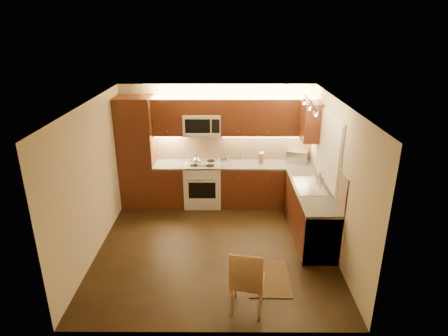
{
  "coord_description": "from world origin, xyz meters",
  "views": [
    {
      "loc": [
        0.17,
        -5.79,
        3.68
      ],
      "look_at": [
        0.15,
        0.55,
        1.25
      ],
      "focal_mm": 30.78,
      "sensor_mm": 36.0,
      "label": 1
    }
  ],
  "objects_px": {
    "knife_block": "(261,158)",
    "soap_bottle": "(319,175)",
    "toaster_oven": "(297,156)",
    "kettle": "(197,160)",
    "sink": "(310,182)",
    "microwave": "(202,124)",
    "stove": "(203,184)",
    "dining_chair": "(248,279)"
  },
  "relations": [
    {
      "from": "knife_block",
      "to": "soap_bottle",
      "type": "relative_size",
      "value": 1.22
    },
    {
      "from": "soap_bottle",
      "to": "knife_block",
      "type": "bearing_deg",
      "value": 149.07
    },
    {
      "from": "dining_chair",
      "to": "toaster_oven",
      "type": "bearing_deg",
      "value": 80.52
    },
    {
      "from": "stove",
      "to": "microwave",
      "type": "xyz_separation_m",
      "value": [
        0.0,
        0.14,
        1.26
      ]
    },
    {
      "from": "toaster_oven",
      "to": "dining_chair",
      "type": "bearing_deg",
      "value": -92.41
    },
    {
      "from": "kettle",
      "to": "toaster_oven",
      "type": "height_order",
      "value": "toaster_oven"
    },
    {
      "from": "stove",
      "to": "dining_chair",
      "type": "bearing_deg",
      "value": -76.64
    },
    {
      "from": "sink",
      "to": "knife_block",
      "type": "bearing_deg",
      "value": 122.25
    },
    {
      "from": "toaster_oven",
      "to": "microwave",
      "type": "bearing_deg",
      "value": -161.58
    },
    {
      "from": "knife_block",
      "to": "soap_bottle",
      "type": "distance_m",
      "value": 1.34
    },
    {
      "from": "knife_block",
      "to": "dining_chair",
      "type": "relative_size",
      "value": 0.23
    },
    {
      "from": "soap_bottle",
      "to": "sink",
      "type": "bearing_deg",
      "value": -114.29
    },
    {
      "from": "sink",
      "to": "kettle",
      "type": "xyz_separation_m",
      "value": [
        -2.11,
        1.03,
        0.05
      ]
    },
    {
      "from": "toaster_oven",
      "to": "soap_bottle",
      "type": "relative_size",
      "value": 2.29
    },
    {
      "from": "stove",
      "to": "microwave",
      "type": "height_order",
      "value": "microwave"
    },
    {
      "from": "sink",
      "to": "kettle",
      "type": "relative_size",
      "value": 3.96
    },
    {
      "from": "stove",
      "to": "sink",
      "type": "bearing_deg",
      "value": -29.36
    },
    {
      "from": "microwave",
      "to": "toaster_oven",
      "type": "bearing_deg",
      "value": 1.22
    },
    {
      "from": "toaster_oven",
      "to": "dining_chair",
      "type": "xyz_separation_m",
      "value": [
        -1.22,
        -3.42,
        -0.54
      ]
    },
    {
      "from": "kettle",
      "to": "knife_block",
      "type": "height_order",
      "value": "kettle"
    },
    {
      "from": "microwave",
      "to": "kettle",
      "type": "relative_size",
      "value": 3.5
    },
    {
      "from": "stove",
      "to": "soap_bottle",
      "type": "xyz_separation_m",
      "value": [
        2.23,
        -0.79,
        0.53
      ]
    },
    {
      "from": "sink",
      "to": "knife_block",
      "type": "distance_m",
      "value": 1.45
    },
    {
      "from": "sink",
      "to": "toaster_oven",
      "type": "bearing_deg",
      "value": 90.47
    },
    {
      "from": "sink",
      "to": "kettle",
      "type": "height_order",
      "value": "kettle"
    },
    {
      "from": "soap_bottle",
      "to": "dining_chair",
      "type": "height_order",
      "value": "soap_bottle"
    },
    {
      "from": "kettle",
      "to": "soap_bottle",
      "type": "height_order",
      "value": "kettle"
    },
    {
      "from": "microwave",
      "to": "soap_bottle",
      "type": "relative_size",
      "value": 4.18
    },
    {
      "from": "toaster_oven",
      "to": "soap_bottle",
      "type": "bearing_deg",
      "value": -58.53
    },
    {
      "from": "toaster_oven",
      "to": "soap_bottle",
      "type": "xyz_separation_m",
      "value": [
        0.25,
        -0.96,
        -0.03
      ]
    },
    {
      "from": "microwave",
      "to": "sink",
      "type": "height_order",
      "value": "microwave"
    },
    {
      "from": "kettle",
      "to": "soap_bottle",
      "type": "bearing_deg",
      "value": -1.38
    },
    {
      "from": "stove",
      "to": "toaster_oven",
      "type": "xyz_separation_m",
      "value": [
        1.99,
        0.18,
        0.56
      ]
    },
    {
      "from": "sink",
      "to": "stove",
      "type": "bearing_deg",
      "value": 150.64
    },
    {
      "from": "microwave",
      "to": "toaster_oven",
      "type": "xyz_separation_m",
      "value": [
        1.99,
        0.04,
        -0.7
      ]
    },
    {
      "from": "sink",
      "to": "knife_block",
      "type": "xyz_separation_m",
      "value": [
        -0.77,
        1.23,
        0.04
      ]
    },
    {
      "from": "sink",
      "to": "kettle",
      "type": "distance_m",
      "value": 2.34
    },
    {
      "from": "stove",
      "to": "kettle",
      "type": "xyz_separation_m",
      "value": [
        -0.11,
        -0.1,
        0.57
      ]
    },
    {
      "from": "sink",
      "to": "soap_bottle",
      "type": "distance_m",
      "value": 0.41
    },
    {
      "from": "toaster_oven",
      "to": "dining_chair",
      "type": "height_order",
      "value": "toaster_oven"
    },
    {
      "from": "stove",
      "to": "dining_chair",
      "type": "xyz_separation_m",
      "value": [
        0.77,
        -3.24,
        0.03
      ]
    },
    {
      "from": "microwave",
      "to": "knife_block",
      "type": "bearing_deg",
      "value": -1.55
    }
  ]
}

